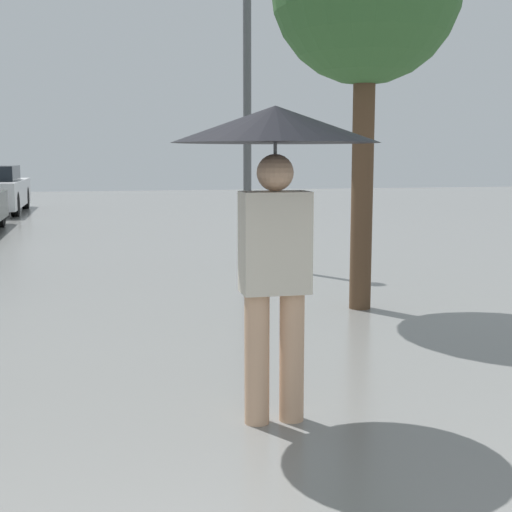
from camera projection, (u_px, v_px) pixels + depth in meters
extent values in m
cylinder|color=tan|center=(257.00, 359.00, 4.08)|extent=(0.14, 0.14, 0.76)
cylinder|color=tan|center=(292.00, 357.00, 4.12)|extent=(0.14, 0.14, 0.76)
cube|color=beige|center=(275.00, 242.00, 4.00)|extent=(0.38, 0.22, 0.57)
sphere|color=tan|center=(275.00, 173.00, 3.95)|extent=(0.21, 0.21, 0.21)
cylinder|color=#515456|center=(275.00, 198.00, 3.97)|extent=(0.02, 0.02, 0.61)
cone|color=black|center=(275.00, 124.00, 3.91)|extent=(1.16, 1.16, 0.20)
cylinder|color=black|center=(25.00, 198.00, 20.39)|extent=(0.18, 0.62, 0.62)
cylinder|color=black|center=(15.00, 204.00, 17.78)|extent=(0.18, 0.62, 0.62)
cylinder|color=brown|center=(362.00, 178.00, 7.01)|extent=(0.21, 0.21, 2.61)
cylinder|color=#515456|center=(247.00, 118.00, 9.74)|extent=(0.11, 0.11, 4.07)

